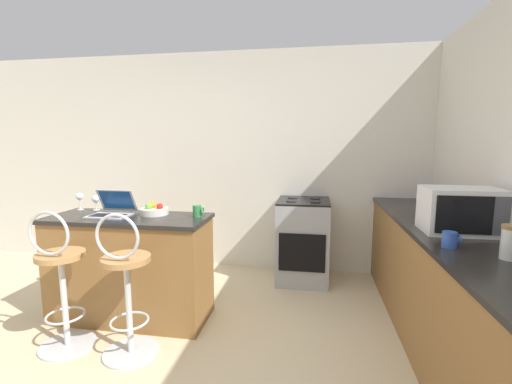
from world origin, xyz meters
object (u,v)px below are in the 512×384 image
at_px(wine_glass_tall, 80,197).
at_px(storage_jar, 510,242).
at_px(microwave, 461,210).
at_px(mug_blue, 450,240).
at_px(mug_green, 197,211).
at_px(toaster, 438,208).
at_px(bar_stool_far, 126,288).
at_px(fruit_bowl, 154,211).
at_px(wine_glass_short, 96,200).
at_px(laptop, 113,209).
at_px(bar_stool_near, 61,283).
at_px(stove_range, 303,240).

xyz_separation_m(wine_glass_tall, storage_jar, (3.21, -0.87, -0.02)).
relative_size(microwave, wine_glass_tall, 3.09).
relative_size(mug_blue, mug_green, 1.00).
distance_m(toaster, wine_glass_tall, 3.20).
xyz_separation_m(bar_stool_far, toaster, (2.34, 0.90, 0.48)).
relative_size(wine_glass_tall, fruit_bowl, 0.67).
bearing_deg(storage_jar, wine_glass_short, 164.00).
relative_size(wine_glass_tall, storage_jar, 0.85).
xyz_separation_m(laptop, storage_jar, (2.77, -0.70, 0.04)).
height_order(fruit_bowl, mug_blue, fruit_bowl).
bearing_deg(mug_green, bar_stool_far, -119.19).
relative_size(bar_stool_near, microwave, 2.18).
bearing_deg(wine_glass_short, wine_glass_tall, -179.25).
bearing_deg(storage_jar, mug_green, 159.61).
xyz_separation_m(mug_blue, mug_green, (-1.78, 0.57, 0.00)).
height_order(microwave, fruit_bowl, microwave).
xyz_separation_m(fruit_bowl, mug_blue, (2.18, -0.60, 0.01)).
relative_size(microwave, storage_jar, 2.61).
distance_m(bar_stool_far, microwave, 2.41).
height_order(laptop, stove_range, laptop).
relative_size(bar_stool_far, fruit_bowl, 4.53).
height_order(mug_blue, mug_green, mug_green).
distance_m(fruit_bowl, wine_glass_short, 0.64).
bearing_deg(wine_glass_short, bar_stool_near, -76.42).
height_order(bar_stool_near, stove_range, bar_stool_near).
distance_m(toaster, fruit_bowl, 2.42).
bearing_deg(wine_glass_tall, microwave, -5.58).
xyz_separation_m(laptop, toaster, (2.76, 0.35, 0.03)).
xyz_separation_m(mug_blue, wine_glass_short, (-2.81, 0.70, 0.05)).
bearing_deg(laptop, storage_jar, -14.28).
bearing_deg(toaster, storage_jar, -89.45).
bearing_deg(stove_range, wine_glass_short, -154.88).
xyz_separation_m(microwave, stove_range, (-1.11, 1.20, -0.61)).
bearing_deg(stove_range, bar_stool_near, -136.90).
distance_m(bar_stool_near, toaster, 3.03).
xyz_separation_m(bar_stool_near, bar_stool_far, (0.52, 0.00, 0.00)).
xyz_separation_m(wine_glass_tall, mug_blue, (2.97, -0.70, -0.07)).
height_order(toaster, mug_blue, toaster).
xyz_separation_m(stove_range, mug_blue, (0.91, -1.59, 0.51)).
bearing_deg(storage_jar, wine_glass_tall, 164.82).
bearing_deg(microwave, mug_blue, -117.47).
xyz_separation_m(bar_stool_near, storage_jar, (2.87, -0.15, 0.50)).
distance_m(toaster, mug_green, 2.02).
bearing_deg(wine_glass_tall, toaster, 3.25).
distance_m(laptop, stove_range, 2.00).
xyz_separation_m(storage_jar, mug_green, (-2.01, 0.75, -0.04)).
bearing_deg(laptop, mug_green, 3.30).
distance_m(stove_range, wine_glass_tall, 2.31).
xyz_separation_m(microwave, mug_green, (-1.98, 0.19, -0.11)).
xyz_separation_m(bar_stool_far, wine_glass_short, (-0.69, 0.72, 0.50)).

